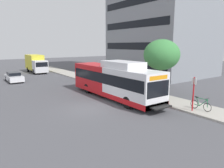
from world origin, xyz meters
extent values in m
plane|color=#4C4C51|center=(0.00, 8.00, 0.00)|extent=(120.00, 120.00, 0.00)
cube|color=#A8A399|center=(7.00, 6.00, 0.07)|extent=(3.00, 56.00, 0.14)
cube|color=white|center=(3.69, -1.07, 1.69)|extent=(2.54, 5.80, 2.73)
cube|color=red|center=(3.69, 4.73, 1.69)|extent=(2.54, 5.80, 2.73)
cube|color=red|center=(3.69, 1.83, 0.54)|extent=(2.57, 11.60, 0.44)
cube|color=black|center=(3.69, 1.83, 2.05)|extent=(2.58, 11.25, 0.96)
cube|color=black|center=(3.69, -3.93, 1.85)|extent=(2.34, 0.10, 1.24)
cube|color=orange|center=(3.69, -3.94, 2.72)|extent=(1.91, 0.08, 0.32)
cube|color=white|center=(3.69, 0.38, 3.35)|extent=(2.16, 4.06, 0.60)
cube|color=black|center=(3.69, -4.32, 0.55)|extent=(1.78, 0.60, 0.10)
cylinder|color=black|center=(2.56, -1.76, 0.50)|extent=(0.30, 1.00, 1.00)
cylinder|color=black|center=(4.82, -1.76, 0.50)|extent=(0.30, 1.00, 1.00)
cylinder|color=black|center=(2.56, 5.02, 0.50)|extent=(0.30, 1.00, 1.00)
cylinder|color=black|center=(4.82, 5.02, 0.50)|extent=(0.30, 1.00, 1.00)
cylinder|color=red|center=(5.99, -5.40, 1.44)|extent=(0.10, 0.10, 2.60)
cube|color=white|center=(5.97, -5.40, 2.44)|extent=(0.04, 0.36, 0.48)
torus|color=black|center=(6.69, -6.20, 0.47)|extent=(0.04, 0.66, 0.66)
torus|color=black|center=(6.69, -5.10, 0.47)|extent=(0.04, 0.66, 0.66)
cylinder|color=#19723F|center=(6.69, -5.85, 0.74)|extent=(0.05, 0.64, 0.64)
cylinder|color=#19723F|center=(6.69, -5.40, 0.74)|extent=(0.05, 0.34, 0.62)
cylinder|color=#19723F|center=(6.69, -5.70, 1.04)|extent=(0.05, 0.90, 0.05)
cylinder|color=#19723F|center=(6.69, -5.32, 0.46)|extent=(0.05, 0.45, 0.08)
cylinder|color=#19723F|center=(6.69, -6.17, 0.81)|extent=(0.05, 0.10, 0.67)
cylinder|color=black|center=(6.69, -6.15, 1.14)|extent=(0.52, 0.03, 0.03)
cube|color=black|center=(6.69, -5.25, 1.08)|extent=(0.12, 0.24, 0.06)
cylinder|color=#4C3823|center=(8.18, -0.17, 1.47)|extent=(0.28, 0.28, 2.66)
ellipsoid|color=#3D8442|center=(8.18, -0.17, 4.14)|extent=(3.58, 3.58, 3.04)
cube|color=silver|center=(-2.47, 17.25, 0.55)|extent=(1.80, 4.50, 0.70)
cube|color=black|center=(-2.47, 17.35, 1.05)|extent=(1.48, 2.34, 0.56)
cylinder|color=black|center=(-3.27, 15.90, 0.32)|extent=(0.20, 0.64, 0.64)
cylinder|color=black|center=(-1.67, 15.90, 0.32)|extent=(0.20, 0.64, 0.64)
cylinder|color=black|center=(-3.27, 18.60, 0.32)|extent=(0.20, 0.64, 0.64)
cylinder|color=black|center=(-1.67, 18.60, 0.32)|extent=(0.20, 0.64, 0.64)
cube|color=silver|center=(2.93, 23.02, 1.35)|extent=(2.30, 2.00, 2.10)
cube|color=yellow|center=(2.93, 26.52, 1.90)|extent=(2.30, 5.00, 2.70)
cube|color=black|center=(2.93, 22.05, 1.75)|extent=(2.07, 0.08, 0.80)
cylinder|color=black|center=(1.90, 23.46, 0.46)|extent=(0.26, 0.92, 0.92)
cylinder|color=black|center=(3.96, 23.46, 0.46)|extent=(0.26, 0.92, 0.92)
cylinder|color=black|center=(1.90, 27.60, 0.46)|extent=(0.26, 0.92, 0.92)
cylinder|color=black|center=(3.96, 27.60, 0.46)|extent=(0.26, 0.92, 0.92)
cube|color=black|center=(20.21, 10.78, 1.64)|extent=(12.80, 14.14, 1.10)
cube|color=black|center=(20.21, 10.78, 4.92)|extent=(12.80, 14.14, 1.10)
cube|color=black|center=(20.21, 10.78, 8.20)|extent=(12.80, 14.14, 1.10)
cube|color=black|center=(20.21, 10.78, 11.48)|extent=(12.80, 14.14, 1.10)
camera|label=1|loc=(-7.91, -14.43, 5.11)|focal=33.50mm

